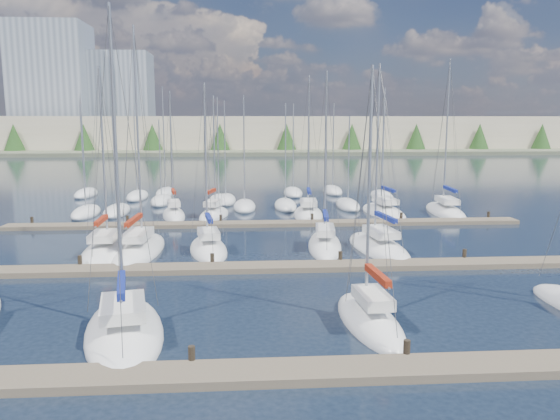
{
  "coord_description": "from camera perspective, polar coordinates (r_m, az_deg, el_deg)",
  "views": [
    {
      "loc": [
        -2.07,
        -16.03,
        8.98
      ],
      "look_at": [
        0.0,
        14.0,
        4.0
      ],
      "focal_mm": 35.0,
      "sensor_mm": 36.0,
      "label": 1
    }
  ],
  "objects": [
    {
      "name": "ground",
      "position": [
        76.59,
        -2.37,
        2.65
      ],
      "size": [
        400.0,
        400.0,
        0.0
      ],
      "primitive_type": "plane",
      "color": "#1A2434",
      "rests_on": "ground"
    },
    {
      "name": "dock_near",
      "position": [
        20.19,
        2.44,
        -16.53
      ],
      "size": [
        44.0,
        1.93,
        1.1
      ],
      "color": "#6B5E4C",
      "rests_on": "ground"
    },
    {
      "name": "dock_mid",
      "position": [
        33.3,
        -0.24,
        -5.98
      ],
      "size": [
        44.0,
        1.93,
        1.1
      ],
      "color": "#6B5E4C",
      "rests_on": "ground"
    },
    {
      "name": "dock_far",
      "position": [
        46.93,
        -1.35,
        -1.45
      ],
      "size": [
        44.0,
        1.93,
        1.1
      ],
      "color": "#6B5E4C",
      "rests_on": "ground"
    },
    {
      "name": "sailboat_c",
      "position": [
        24.5,
        -15.96,
        -12.04
      ],
      "size": [
        4.9,
        9.14,
        14.33
      ],
      "rotation": [
        0.0,
        0.0,
        0.2
      ],
      "color": "white",
      "rests_on": "ground"
    },
    {
      "name": "sailboat_l",
      "position": [
        38.92,
        10.24,
        -3.84
      ],
      "size": [
        4.03,
        9.3,
        13.53
      ],
      "rotation": [
        0.0,
        0.0,
        0.12
      ],
      "color": "white",
      "rests_on": "ground"
    },
    {
      "name": "sailboat_k",
      "position": [
        39.09,
        4.69,
        -3.64
      ],
      "size": [
        3.33,
        8.82,
        13.12
      ],
      "rotation": [
        0.0,
        0.0,
        -0.12
      ],
      "color": "white",
      "rests_on": "ground"
    },
    {
      "name": "sailboat_d",
      "position": [
        25.03,
        9.35,
        -11.3
      ],
      "size": [
        2.78,
        7.34,
        12.02
      ],
      "rotation": [
        0.0,
        0.0,
        0.08
      ],
      "color": "white",
      "rests_on": "ground"
    },
    {
      "name": "sailboat_i",
      "position": [
        38.57,
        -14.45,
        -4.08
      ],
      "size": [
        3.27,
        10.02,
        15.88
      ],
      "rotation": [
        0.0,
        0.0,
        -0.05
      ],
      "color": "white",
      "rests_on": "ground"
    },
    {
      "name": "sailboat_j",
      "position": [
        38.05,
        -7.49,
        -4.06
      ],
      "size": [
        3.52,
        7.41,
        12.19
      ],
      "rotation": [
        0.0,
        0.0,
        0.15
      ],
      "color": "white",
      "rests_on": "ground"
    },
    {
      "name": "sailboat_o",
      "position": [
        51.53,
        -6.92,
        -0.49
      ],
      "size": [
        3.59,
        6.53,
        11.95
      ],
      "rotation": [
        0.0,
        0.0,
        -0.23
      ],
      "color": "white",
      "rests_on": "ground"
    },
    {
      "name": "sailboat_n",
      "position": [
        52.1,
        -11.04,
        -0.48
      ],
      "size": [
        3.2,
        6.94,
        12.37
      ],
      "rotation": [
        0.0,
        0.0,
        0.18
      ],
      "color": "white",
      "rests_on": "ground"
    },
    {
      "name": "sailboat_r",
      "position": [
        55.55,
        16.88,
        -0.13
      ],
      "size": [
        3.52,
        9.82,
        15.51
      ],
      "rotation": [
        0.0,
        0.0,
        -0.07
      ],
      "color": "white",
      "rests_on": "ground"
    },
    {
      "name": "sailboat_p",
      "position": [
        51.75,
        2.97,
        -0.41
      ],
      "size": [
        3.35,
        8.34,
        13.82
      ],
      "rotation": [
        0.0,
        0.0,
        -0.08
      ],
      "color": "white",
      "rests_on": "ground"
    },
    {
      "name": "sailboat_h",
      "position": [
        38.81,
        -17.71,
        -4.17
      ],
      "size": [
        3.23,
        7.92,
        13.2
      ],
      "rotation": [
        0.0,
        0.0,
        0.03
      ],
      "color": "white",
      "rests_on": "ground"
    },
    {
      "name": "sailboat_q",
      "position": [
        53.86,
        10.76,
        -0.19
      ],
      "size": [
        3.9,
        8.99,
        12.59
      ],
      "rotation": [
        0.0,
        0.0,
        0.1
      ],
      "color": "white",
      "rests_on": "ground"
    },
    {
      "name": "distant_boats",
      "position": [
        60.47,
        -6.06,
        1.08
      ],
      "size": [
        36.93,
        20.75,
        13.3
      ],
      "color": "#9EA0A5",
      "rests_on": "ground"
    },
    {
      "name": "shoreline",
      "position": [
        166.19,
        -7.91,
        8.77
      ],
      "size": [
        400.0,
        60.0,
        38.0
      ],
      "color": "#666B51",
      "rests_on": "ground"
    }
  ]
}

